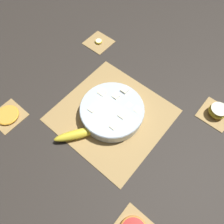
{
  "coord_description": "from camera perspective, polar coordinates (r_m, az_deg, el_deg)",
  "views": [
    {
      "loc": [
        0.29,
        -0.34,
        0.81
      ],
      "look_at": [
        0.0,
        0.0,
        0.03
      ],
      "focal_mm": 35.0,
      "sensor_mm": 36.0,
      "label": 1
    }
  ],
  "objects": [
    {
      "name": "coaster_mat_far_right",
      "position": [
        1.02,
        25.36,
        -0.45
      ],
      "size": [
        0.13,
        0.13,
        0.01
      ],
      "color": "#A8844C",
      "rests_on": "ground_plane"
    },
    {
      "name": "bamboo_mat_center",
      "position": [
        0.92,
        0.0,
        -0.76
      ],
      "size": [
        0.44,
        0.42,
        0.01
      ],
      "color": "#A8844C",
      "rests_on": "ground_plane"
    },
    {
      "name": "ground_plane",
      "position": [
        0.93,
        0.0,
        -0.86
      ],
      "size": [
        6.0,
        6.0,
        0.0
      ],
      "primitive_type": "plane",
      "color": "#2D2823"
    },
    {
      "name": "coaster_mat_far_left",
      "position": [
        1.2,
        -3.49,
        17.72
      ],
      "size": [
        0.13,
        0.13,
        0.01
      ],
      "color": "#A8844C",
      "rests_on": "ground_plane"
    },
    {
      "name": "banana_coin_single",
      "position": [
        1.19,
        -3.51,
        17.99
      ],
      "size": [
        0.04,
        0.04,
        0.01
      ],
      "color": "#F7EFC6",
      "rests_on": "coaster_mat_far_left"
    },
    {
      "name": "orange_slice_whole",
      "position": [
        1.01,
        -25.65,
        -0.71
      ],
      "size": [
        0.1,
        0.1,
        0.01
      ],
      "color": "#F9A338",
      "rests_on": "coaster_mat_near_left"
    },
    {
      "name": "coaster_mat_near_left",
      "position": [
        1.02,
        -25.48,
        -0.93
      ],
      "size": [
        0.13,
        0.13,
        0.01
      ],
      "color": "#A8844C",
      "rests_on": "ground_plane"
    },
    {
      "name": "fruit_salad_bowl",
      "position": [
        0.89,
        -0.02,
        0.33
      ],
      "size": [
        0.26,
        0.26,
        0.06
      ],
      "color": "silver",
      "rests_on": "bamboo_mat_center"
    },
    {
      "name": "apple_half",
      "position": [
        1.01,
        25.88,
        0.22
      ],
      "size": [
        0.07,
        0.07,
        0.04
      ],
      "color": "gold",
      "rests_on": "coaster_mat_far_right"
    },
    {
      "name": "whole_banana",
      "position": [
        0.87,
        -9.11,
        -5.75
      ],
      "size": [
        0.13,
        0.17,
        0.04
      ],
      "color": "yellow",
      "rests_on": "bamboo_mat_center"
    }
  ]
}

